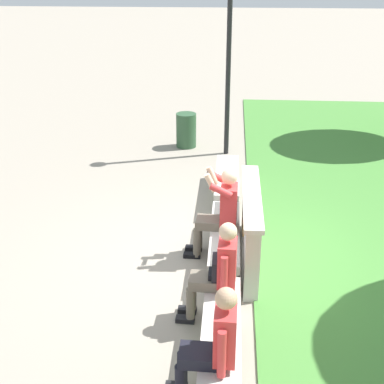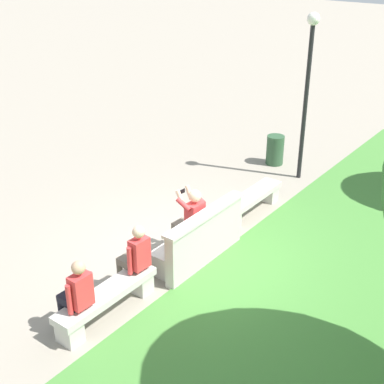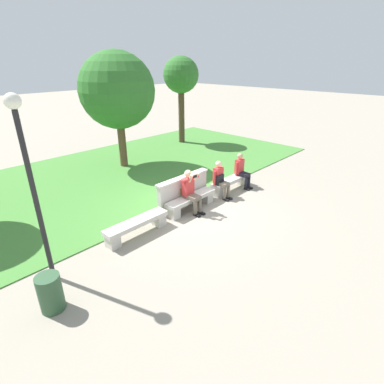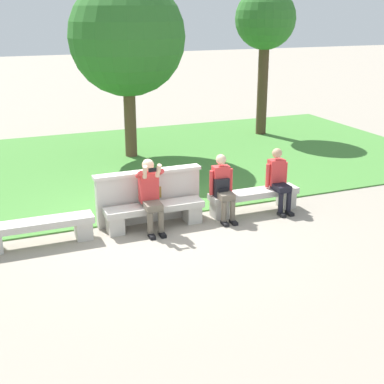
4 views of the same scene
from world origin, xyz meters
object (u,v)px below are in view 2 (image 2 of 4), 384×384
Objects in this scene: bench_mid at (107,299)px; lamp_post at (308,74)px; bench_near at (190,242)px; person_distant at (135,256)px; trash_bin at (275,150)px; backpack at (137,259)px; person_companion at (77,293)px; person_photographer at (190,218)px; bench_main at (251,201)px.

bench_mid is 6.84m from lamp_post.
bench_near is at bearing 0.64° from lamp_post.
trash_bin is (-6.13, -0.87, -0.30)m from person_distant.
person_companion is at bearing -1.41° from backpack.
person_companion reaches higher than bench_near.
bench_mid is 2.50× the size of trash_bin.
bench_near is at bearing 39.33° from person_photographer.
person_photographer is 4.76m from trash_bin.
person_companion is 1.26m from backpack.
person_photographer is (2.00, -0.08, 0.44)m from bench_main.
bench_mid is 1.42× the size of person_photographer.
person_photographer is 1.05× the size of person_distant.
lamp_post is at bearing -178.78° from bench_main.
backpack is at bearing -177.28° from bench_mid.
lamp_post is (-5.74, 0.02, 1.84)m from person_distant.
person_photographer is at bearing -2.23° from bench_main.
person_companion is 0.33× the size of lamp_post.
bench_main is at bearing 177.77° from person_photographer.
bench_mid is at bearing 172.51° from person_companion.
bench_near is 4.91m from lamp_post.
person_companion is (4.69, -0.07, 0.37)m from bench_main.
bench_near is at bearing 177.21° from person_distant.
person_companion is (0.50, -0.07, 0.37)m from bench_mid.
person_photographer reaches higher than bench_near.
bench_main is 1.49× the size of person_distant.
person_distant reaches higher than trash_bin.
bench_mid is 0.82m from person_distant.
bench_near is at bearing 178.53° from person_companion.
backpack is at bearing -1.52° from bench_near.
lamp_post reaches higher than person_companion.
bench_near is 4.37× the size of backpack.
backpack is at bearing 123.14° from person_distant.
lamp_post is at bearing 66.63° from trash_bin.
backpack is (-0.02, 0.03, -0.05)m from person_distant.
bench_main is 1.42× the size of person_photographer.
person_photographer is (-2.19, -0.08, 0.44)m from bench_mid.
person_companion is at bearing -0.00° from person_distant.
person_companion is at bearing -0.81° from bench_main.
bench_main is at bearing 179.41° from backpack.
backpack is at bearing -0.59° from bench_main.
bench_mid is (4.18, 0.00, 0.00)m from bench_main.
bench_mid is 1.49× the size of person_distant.
lamp_post is (-6.47, -0.05, 2.21)m from bench_mid.
bench_main is 1.00× the size of bench_mid.
person_companion is at bearing -7.49° from bench_mid.
trash_bin is at bearing -171.59° from backpack.
bench_mid is at bearing 2.03° from person_photographer.
backpack is at bearing 8.41° from trash_bin.
bench_main is 3.48m from person_distant.
person_distant is at bearing 180.00° from person_companion.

